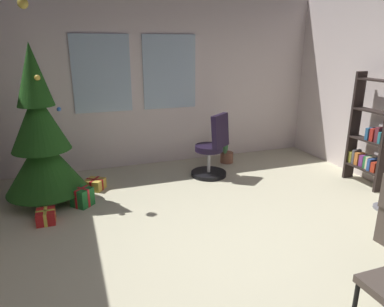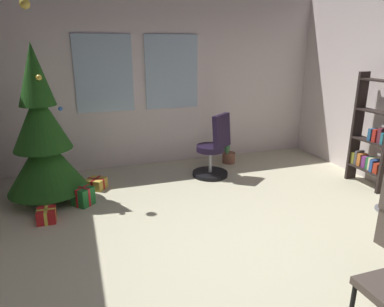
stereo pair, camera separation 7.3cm
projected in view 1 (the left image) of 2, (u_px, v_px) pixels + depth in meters
ground_plane at (248, 263)px, 3.47m from camera, size 5.52×6.31×0.10m
wall_back_with_windows at (160, 80)px, 5.89m from camera, size 5.52×0.12×2.84m
holiday_tree at (41, 141)px, 4.46m from camera, size 1.01×1.01×2.52m
gift_box_red at (46, 217)px, 4.13m from camera, size 0.22×0.25×0.16m
gift_box_green at (82, 197)px, 4.55m from camera, size 0.31×0.31×0.25m
gift_box_gold at (95, 184)px, 5.07m from camera, size 0.34×0.33×0.16m
office_chair at (212, 153)px, 5.48m from camera, size 0.59×0.60×1.01m
bookshelf at (370, 138)px, 5.07m from camera, size 0.18×0.64×1.64m
potted_plant at (225, 151)px, 6.19m from camera, size 0.26×0.33×0.54m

